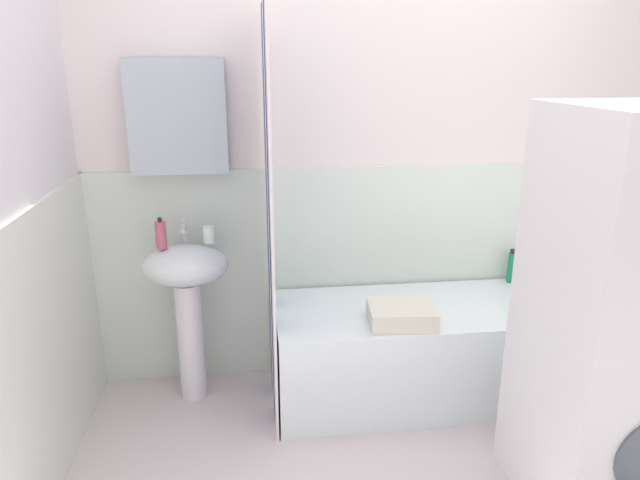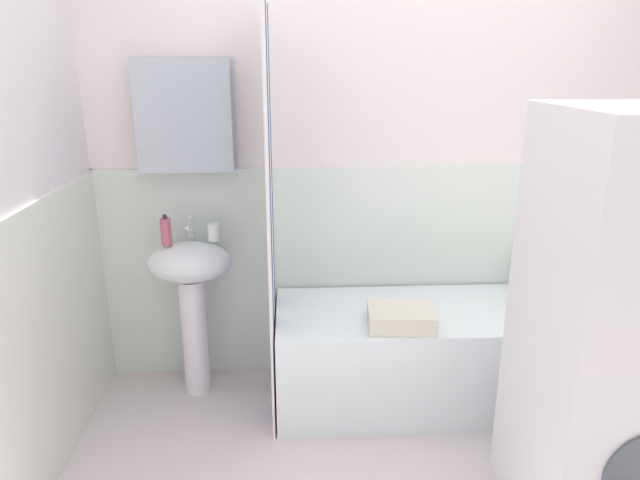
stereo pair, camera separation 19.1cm
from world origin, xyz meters
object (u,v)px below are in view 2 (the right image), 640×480
Objects in this scene: conditioner_bottle at (522,272)px; towel_folded at (401,317)px; lotion_bottle at (542,276)px; washer_dryer_stack at (617,334)px; sink at (191,285)px; bathtub at (427,354)px; toothbrush_cup at (214,232)px; soap_dispenser at (166,231)px.

conditioner_bottle reaches higher than towel_folded.
lotion_bottle is 0.11m from conditioner_bottle.
lotion_bottle is at bearing 78.28° from washer_dryer_stack.
conditioner_bottle is (1.82, 0.13, -0.01)m from sink.
bathtub is at bearing 44.13° from towel_folded.
washer_dryer_stack is (0.46, -0.87, 0.55)m from bathtub.
bathtub is 1.13m from washer_dryer_stack.
washer_dryer_stack reaches higher than lotion_bottle.
towel_folded reaches higher than bathtub.
toothbrush_cup reaches higher than conditioner_bottle.
towel_folded is at bearing -16.77° from sink.
toothbrush_cup reaches higher than lotion_bottle.
bathtub is 9.67× the size of lotion_bottle.
soap_dispenser is at bearing 174.57° from bathtub.
towel_folded is at bearing -21.96° from toothbrush_cup.
soap_dispenser reaches higher than toothbrush_cup.
washer_dryer_stack is (-0.12, -1.14, 0.19)m from conditioner_bottle.
sink is 9.93× the size of toothbrush_cup.
sink is 0.30m from toothbrush_cup.
soap_dispenser is at bearing -175.76° from conditioner_bottle.
sink is 5.32× the size of soap_dispenser.
soap_dispenser is 0.24m from toothbrush_cup.
sink is 0.32m from soap_dispenser.
washer_dryer_stack is at bearing -96.15° from conditioner_bottle.
conditioner_bottle is 0.12× the size of washer_dryer_stack.
lotion_bottle is 0.98m from towel_folded.
lotion_bottle is (0.69, 0.25, 0.34)m from bathtub.
sink is 5.19× the size of lotion_bottle.
sink is 1.83m from conditioner_bottle.
toothbrush_cup is 1.90m from washer_dryer_stack.
lotion_bottle is 0.82× the size of conditioner_bottle.
washer_dryer_stack is (-0.23, -1.12, 0.21)m from lotion_bottle.
soap_dispenser is 2.07m from lotion_bottle.
sink is at bearing 149.36° from washer_dryer_stack.
lotion_bottle is (1.81, 0.06, -0.30)m from toothbrush_cup.
conditioner_bottle is at bearing 168.34° from lotion_bottle.
towel_folded is (-0.19, -0.18, 0.30)m from bathtub.
lotion_bottle is at bearing -11.66° from conditioner_bottle.
toothbrush_cup reaches higher than sink.
towel_folded is (1.05, -0.32, -0.06)m from sink.
soap_dispenser is at bearing 151.06° from washer_dryer_stack.
conditioner_bottle is at bearing 30.36° from towel_folded.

